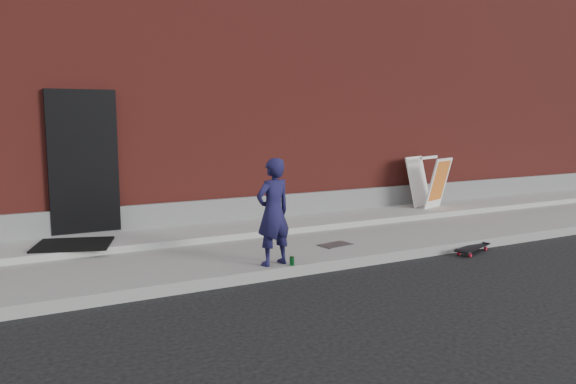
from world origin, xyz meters
TOP-DOWN VIEW (x-y plane):
  - ground at (0.00, 0.00)m, footprint 80.00×80.00m
  - sidewalk at (0.00, 1.50)m, footprint 20.00×3.00m
  - apron at (0.00, 2.40)m, footprint 20.00×1.20m
  - building at (-0.00, 6.99)m, footprint 20.00×8.10m
  - child at (-0.64, 0.20)m, footprint 0.58×0.43m
  - skateboard at (2.67, -0.12)m, footprint 0.85×0.49m
  - pizza_sign at (4.04, 2.43)m, footprint 0.84×0.91m
  - soda_can at (-0.44, 0.05)m, footprint 0.08×0.08m
  - doormat at (-2.90, 2.17)m, footprint 1.25×1.13m
  - utility_plate at (0.71, 0.76)m, footprint 0.54×0.39m

SIDE VIEW (x-z plane):
  - ground at x=0.00m, z-range 0.00..0.00m
  - sidewalk at x=0.00m, z-range 0.00..0.15m
  - skateboard at x=2.67m, z-range 0.03..0.12m
  - utility_plate at x=0.71m, z-range 0.15..0.16m
  - apron at x=0.00m, z-range 0.15..0.25m
  - soda_can at x=-0.44m, z-range 0.15..0.27m
  - doormat at x=-2.90m, z-range 0.25..0.28m
  - pizza_sign at x=4.04m, z-range 0.25..1.30m
  - child at x=-0.64m, z-range 0.15..1.57m
  - building at x=0.00m, z-range 0.00..5.00m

